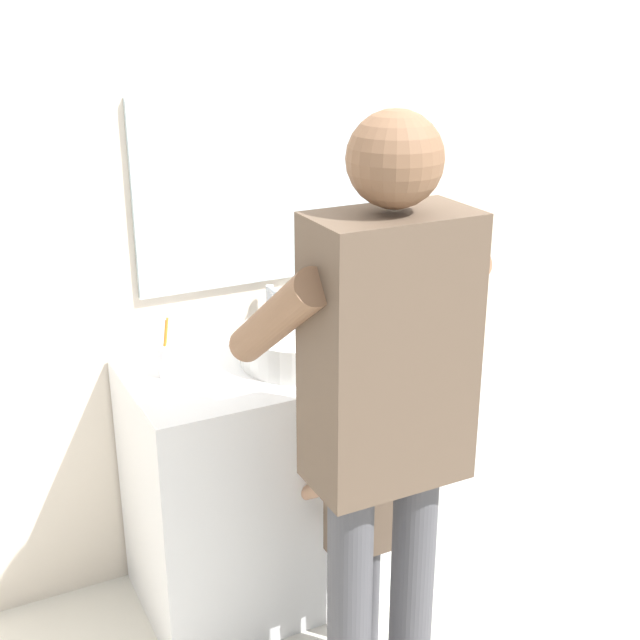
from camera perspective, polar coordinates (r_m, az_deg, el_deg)
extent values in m
plane|color=silver|center=(2.99, 1.38, -19.80)|extent=(14.00, 14.00, 0.00)
cube|color=beige|center=(2.89, -4.25, 8.87)|extent=(4.40, 0.08, 2.70)
cube|color=silver|center=(2.84, -3.84, 8.76)|extent=(0.88, 0.02, 0.63)
cube|color=white|center=(2.96, -1.33, -10.14)|extent=(1.12, 0.54, 0.85)
cylinder|color=silver|center=(2.73, -1.23, -1.66)|extent=(0.40, 0.40, 0.11)
cylinder|color=#B1B1AD|center=(2.72, -1.23, -1.55)|extent=(0.33, 0.33, 0.09)
cylinder|color=#B7BABF|center=(2.93, -3.35, 0.64)|extent=(0.03, 0.03, 0.18)
cylinder|color=#B7BABF|center=(2.85, -2.90, 1.78)|extent=(0.02, 0.12, 0.02)
cylinder|color=#B7BABF|center=(2.92, -4.58, -0.76)|extent=(0.04, 0.04, 0.05)
cylinder|color=#B7BABF|center=(2.97, -2.09, -0.32)|extent=(0.04, 0.04, 0.05)
cylinder|color=silver|center=(2.66, -10.07, -2.75)|extent=(0.07, 0.07, 0.09)
cylinder|color=orange|center=(2.65, -10.34, -1.62)|extent=(0.04, 0.02, 0.17)
cube|color=white|center=(2.62, -10.48, 0.30)|extent=(0.01, 0.02, 0.02)
cylinder|color=gold|center=(2.87, 4.03, -0.30)|extent=(0.06, 0.06, 0.13)
cylinder|color=#2D2D2D|center=(2.84, 4.07, 1.25)|extent=(0.02, 0.02, 0.04)
cylinder|color=#47474C|center=(2.78, 1.64, -18.48)|extent=(0.06, 0.06, 0.37)
cylinder|color=#47474C|center=(2.81, 3.40, -17.91)|extent=(0.06, 0.06, 0.37)
cube|color=brown|center=(2.59, 2.65, -12.19)|extent=(0.19, 0.11, 0.32)
sphere|color=#A87A5B|center=(2.48, 2.74, -7.81)|extent=(0.11, 0.11, 0.11)
cylinder|color=#A87A5B|center=(2.60, -0.29, -11.31)|extent=(0.05, 0.23, 0.18)
cylinder|color=#A87A5B|center=(2.68, 3.70, -10.24)|extent=(0.05, 0.23, 0.18)
cylinder|color=#47474C|center=(2.42, 1.98, -18.94)|extent=(0.12, 0.12, 0.79)
cylinder|color=#47474C|center=(2.50, 6.17, -17.54)|extent=(0.12, 0.12, 0.79)
cube|color=brown|center=(2.08, 4.64, -2.12)|extent=(0.40, 0.22, 0.69)
sphere|color=brown|center=(1.94, 5.05, 10.68)|extent=(0.22, 0.22, 0.22)
cylinder|color=brown|center=(2.11, -2.94, 0.06)|extent=(0.10, 0.48, 0.38)
cylinder|color=brown|center=(2.31, 6.99, 1.79)|extent=(0.10, 0.48, 0.38)
cylinder|color=green|center=(2.51, 4.55, -0.91)|extent=(0.01, 0.14, 0.03)
cube|color=white|center=(2.57, 3.69, -0.10)|extent=(0.01, 0.02, 0.02)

